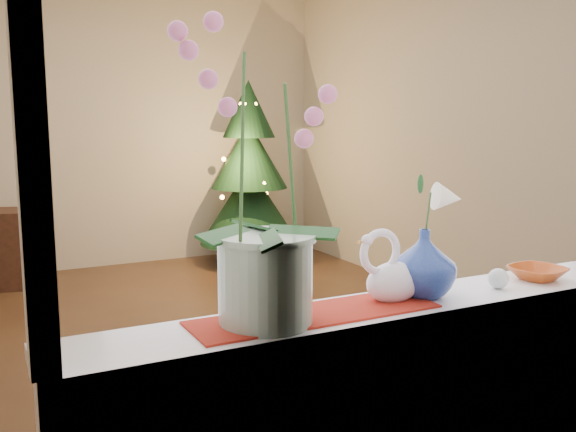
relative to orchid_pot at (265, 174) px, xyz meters
name	(u,v)px	position (x,y,z in m)	size (l,w,h in m)	color
ground	(183,345)	(0.53, 2.37, -1.31)	(5.00, 5.00, 0.00)	#3D2619
wall_back	(97,128)	(0.53, 4.87, 0.04)	(4.50, 0.10, 2.70)	beige
wall_front	(464,154)	(0.53, -0.13, 0.04)	(4.50, 0.10, 2.70)	beige
wall_right	(460,130)	(2.78, 2.37, 0.04)	(0.10, 5.00, 2.70)	beige
windowsill	(427,304)	(0.53, 0.00, -0.41)	(2.20, 0.26, 0.04)	white
window_frame	(462,20)	(0.53, -0.10, 0.39)	(2.22, 0.06, 1.60)	white
runner	(316,314)	(0.15, 0.00, -0.38)	(0.70, 0.20, 0.01)	maroon
orchid_pot	(265,174)	(0.00, 0.00, 0.00)	(0.26, 0.26, 0.77)	silver
swan	(394,267)	(0.42, 0.01, -0.28)	(0.24, 0.11, 0.20)	white
blue_vase	(424,258)	(0.52, 0.01, -0.27)	(0.22, 0.22, 0.23)	navy
lily	(426,189)	(0.52, 0.01, -0.07)	(0.13, 0.07, 0.17)	white
paperweight	(498,279)	(0.79, -0.02, -0.35)	(0.06, 0.06, 0.06)	silver
amber_dish	(537,274)	(0.99, 0.00, -0.37)	(0.15, 0.15, 0.04)	#A43F12
xmas_tree	(249,173)	(1.87, 4.32, -0.40)	(0.99, 0.99, 1.81)	black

